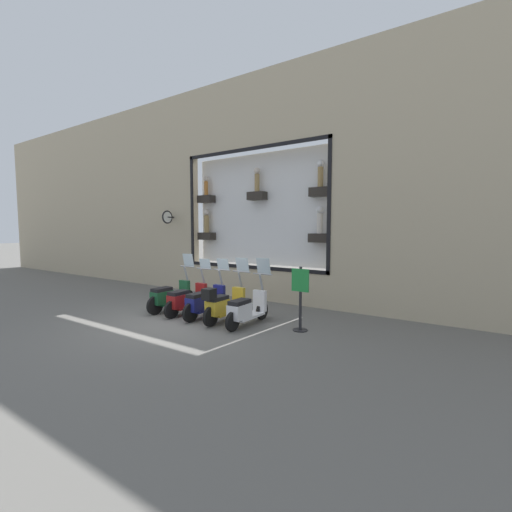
{
  "coord_description": "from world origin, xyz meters",
  "views": [
    {
      "loc": [
        -6.38,
        -6.69,
        2.48
      ],
      "look_at": [
        2.04,
        -1.08,
        1.66
      ],
      "focal_mm": 24.0,
      "sensor_mm": 36.0,
      "label": 1
    }
  ],
  "objects_px": {
    "scooter_green_4": "(169,296)",
    "shop_sign_post": "(300,297)",
    "scooter_red_3": "(186,300)",
    "scooter_navy_2": "(204,302)",
    "scooter_white_0": "(246,309)",
    "scooter_yellow_1": "(223,304)"
  },
  "relations": [
    {
      "from": "scooter_green_4",
      "to": "shop_sign_post",
      "type": "height_order",
      "value": "scooter_green_4"
    },
    {
      "from": "scooter_navy_2",
      "to": "scooter_red_3",
      "type": "bearing_deg",
      "value": 90.24
    },
    {
      "from": "scooter_white_0",
      "to": "scooter_yellow_1",
      "type": "xyz_separation_m",
      "value": [
        -0.06,
        0.71,
        0.05
      ]
    },
    {
      "from": "scooter_red_3",
      "to": "scooter_green_4",
      "type": "xyz_separation_m",
      "value": [
        0.01,
        0.71,
        0.02
      ]
    },
    {
      "from": "scooter_navy_2",
      "to": "scooter_red_3",
      "type": "relative_size",
      "value": 1.0
    },
    {
      "from": "scooter_navy_2",
      "to": "scooter_red_3",
      "type": "height_order",
      "value": "scooter_navy_2"
    },
    {
      "from": "scooter_navy_2",
      "to": "scooter_green_4",
      "type": "height_order",
      "value": "scooter_green_4"
    },
    {
      "from": "scooter_red_3",
      "to": "scooter_green_4",
      "type": "bearing_deg",
      "value": 89.39
    },
    {
      "from": "scooter_white_0",
      "to": "scooter_green_4",
      "type": "bearing_deg",
      "value": 89.9
    },
    {
      "from": "scooter_green_4",
      "to": "shop_sign_post",
      "type": "xyz_separation_m",
      "value": [
        0.38,
        -4.16,
        0.39
      ]
    },
    {
      "from": "scooter_white_0",
      "to": "scooter_navy_2",
      "type": "relative_size",
      "value": 1.0
    },
    {
      "from": "scooter_yellow_1",
      "to": "shop_sign_post",
      "type": "bearing_deg",
      "value": -77.71
    },
    {
      "from": "scooter_yellow_1",
      "to": "shop_sign_post",
      "type": "relative_size",
      "value": 1.15
    },
    {
      "from": "scooter_red_3",
      "to": "scooter_green_4",
      "type": "distance_m",
      "value": 0.71
    },
    {
      "from": "scooter_white_0",
      "to": "scooter_yellow_1",
      "type": "bearing_deg",
      "value": 94.8
    },
    {
      "from": "scooter_red_3",
      "to": "shop_sign_post",
      "type": "xyz_separation_m",
      "value": [
        0.39,
        -3.45,
        0.41
      ]
    },
    {
      "from": "scooter_navy_2",
      "to": "scooter_white_0",
      "type": "bearing_deg",
      "value": -90.02
    },
    {
      "from": "scooter_white_0",
      "to": "scooter_green_4",
      "type": "height_order",
      "value": "same"
    },
    {
      "from": "scooter_red_3",
      "to": "scooter_navy_2",
      "type": "bearing_deg",
      "value": -89.76
    },
    {
      "from": "scooter_red_3",
      "to": "scooter_green_4",
      "type": "height_order",
      "value": "scooter_green_4"
    },
    {
      "from": "shop_sign_post",
      "to": "scooter_navy_2",
      "type": "bearing_deg",
      "value": 97.97
    },
    {
      "from": "scooter_navy_2",
      "to": "shop_sign_post",
      "type": "height_order",
      "value": "scooter_navy_2"
    }
  ]
}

